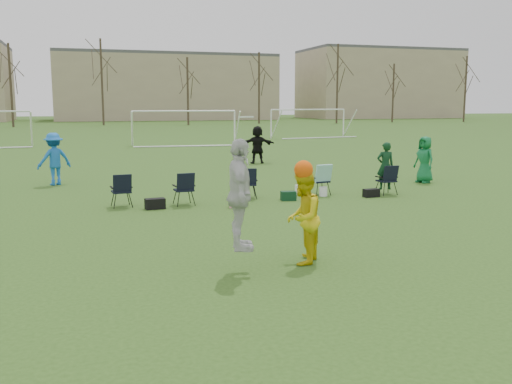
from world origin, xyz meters
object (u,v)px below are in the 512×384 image
object	(u,v)px
fielder_black	(257,145)
center_contest	(272,205)
fielder_green_far	(425,160)
goal_right	(309,115)
goal_mid	(184,118)
fielder_blue	(54,159)

from	to	relation	value
fielder_black	center_contest	xyz separation A→B (m)	(-5.16, -17.44, 0.23)
fielder_green_far	center_contest	size ratio (longest dim) A/B	0.63
goal_right	goal_mid	bearing A→B (deg)	-161.43
fielder_blue	fielder_black	distance (m)	10.58
fielder_green_far	fielder_black	size ratio (longest dim) A/B	0.94
fielder_blue	fielder_green_far	bearing A→B (deg)	142.27
fielder_black	goal_mid	world-z (taller)	goal_mid
goal_right	fielder_green_far	bearing A→B (deg)	-111.71
center_contest	goal_mid	distance (m)	31.28
fielder_blue	center_contest	world-z (taller)	center_contest
fielder_green_far	fielder_black	bearing A→B (deg)	-168.42
fielder_green_far	goal_mid	bearing A→B (deg)	179.84
fielder_green_far	fielder_black	xyz separation A→B (m)	(-3.93, 8.46, 0.06)
goal_mid	goal_right	xyz separation A→B (m)	(12.00, 6.00, 0.00)
goal_mid	fielder_black	bearing A→B (deg)	-80.83
goal_mid	fielder_blue	bearing A→B (deg)	-109.49
center_contest	goal_right	xyz separation A→B (m)	(15.93, 37.02, 0.77)
fielder_green_far	center_contest	distance (m)	12.78
center_contest	goal_mid	world-z (taller)	center_contest
fielder_blue	center_contest	xyz separation A→B (m)	(4.15, -12.41, 0.21)
fielder_black	center_contest	distance (m)	18.19
goal_mid	goal_right	bearing A→B (deg)	30.57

